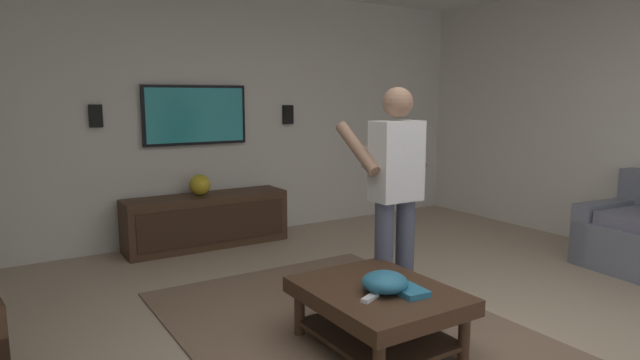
{
  "coord_description": "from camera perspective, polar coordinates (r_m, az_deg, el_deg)",
  "views": [
    {
      "loc": [
        -2.24,
        2.29,
        1.57
      ],
      "look_at": [
        1.25,
        0.09,
        0.93
      ],
      "focal_mm": 30.2,
      "sensor_mm": 36.0,
      "label": 1
    }
  ],
  "objects": [
    {
      "name": "wall_back_tv",
      "position": [
        6.12,
        -10.32,
        6.8
      ],
      "size": [
        0.1,
        6.68,
        2.74
      ],
      "primitive_type": "cube",
      "color": "silver",
      "rests_on": "ground"
    },
    {
      "name": "media_console",
      "position": [
        5.83,
        -11.89,
        -4.22
      ],
      "size": [
        0.45,
        1.7,
        0.55
      ],
      "rotation": [
        0.0,
        0.0,
        3.14
      ],
      "color": "#422B1C",
      "rests_on": "ground"
    },
    {
      "name": "ground_plane",
      "position": [
        3.57,
        12.56,
        -17.54
      ],
      "size": [
        8.11,
        8.11,
        0.0
      ],
      "primitive_type": "plane",
      "color": "tan"
    },
    {
      "name": "tv",
      "position": [
        5.91,
        -13.05,
        6.72
      ],
      "size": [
        0.05,
        1.12,
        0.63
      ],
      "rotation": [
        0.0,
        0.0,
        3.14
      ],
      "color": "black"
    },
    {
      "name": "remote_grey",
      "position": [
        3.45,
        5.54,
        -10.87
      ],
      "size": [
        0.13,
        0.14,
        0.02
      ],
      "primitive_type": "cube",
      "rotation": [
        0.0,
        0.0,
        5.41
      ],
      "color": "slate",
      "rests_on": "coffee_table"
    },
    {
      "name": "area_rug",
      "position": [
        3.71,
        4.06,
        -16.13
      ],
      "size": [
        3.1,
        2.09,
        0.01
      ],
      "primitive_type": "cube",
      "color": "#7A604C",
      "rests_on": "ground"
    },
    {
      "name": "bowl",
      "position": [
        3.33,
        6.87,
        -10.69
      ],
      "size": [
        0.28,
        0.28,
        0.13
      ],
      "primitive_type": "ellipsoid",
      "color": "teal",
      "rests_on": "coffee_table"
    },
    {
      "name": "person_standing",
      "position": [
        3.97,
        7.89,
        -0.51
      ],
      "size": [
        0.53,
        0.54,
        1.64
      ],
      "rotation": [
        0.0,
        0.0,
        -0.01
      ],
      "color": "#4C5166",
      "rests_on": "ground"
    },
    {
      "name": "wall_speaker_left",
      "position": [
        6.38,
        -3.42,
        6.94
      ],
      "size": [
        0.06,
        0.12,
        0.22
      ],
      "primitive_type": "cube",
      "color": "black"
    },
    {
      "name": "wall_speaker_right",
      "position": [
        5.67,
        -22.67,
        6.28
      ],
      "size": [
        0.06,
        0.12,
        0.22
      ],
      "primitive_type": "cube",
      "color": "black"
    },
    {
      "name": "remote_white",
      "position": [
        3.22,
        5.33,
        -12.31
      ],
      "size": [
        0.1,
        0.15,
        0.02
      ],
      "primitive_type": "cube",
      "rotation": [
        0.0,
        0.0,
        5.14
      ],
      "color": "white",
      "rests_on": "coffee_table"
    },
    {
      "name": "coffee_table",
      "position": [
        3.45,
        6.12,
        -12.91
      ],
      "size": [
        1.0,
        0.8,
        0.4
      ],
      "color": "#422B1C",
      "rests_on": "ground"
    },
    {
      "name": "vase_round",
      "position": [
        5.75,
        -12.61,
        -0.51
      ],
      "size": [
        0.22,
        0.22,
        0.22
      ],
      "primitive_type": "sphere",
      "color": "gold",
      "rests_on": "media_console"
    },
    {
      "name": "book",
      "position": [
        3.34,
        9.46,
        -11.52
      ],
      "size": [
        0.23,
        0.17,
        0.04
      ],
      "primitive_type": "cube",
      "rotation": [
        0.0,
        0.0,
        6.22
      ],
      "color": "teal",
      "rests_on": "coffee_table"
    },
    {
      "name": "remote_black",
      "position": [
        3.58,
        7.09,
        -10.13
      ],
      "size": [
        0.11,
        0.15,
        0.02
      ],
      "primitive_type": "cube",
      "rotation": [
        0.0,
        0.0,
        1.07
      ],
      "color": "black",
      "rests_on": "coffee_table"
    }
  ]
}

